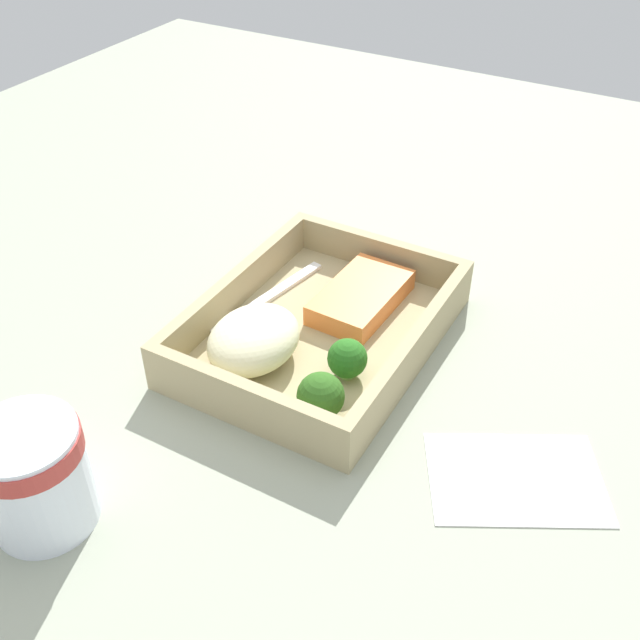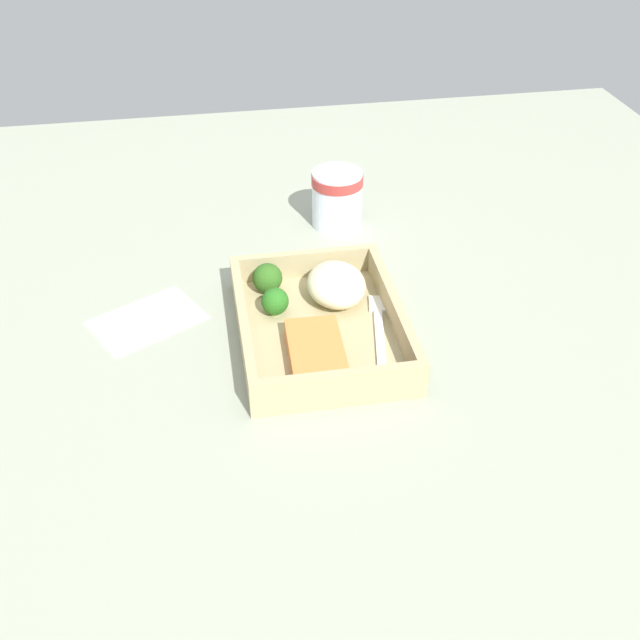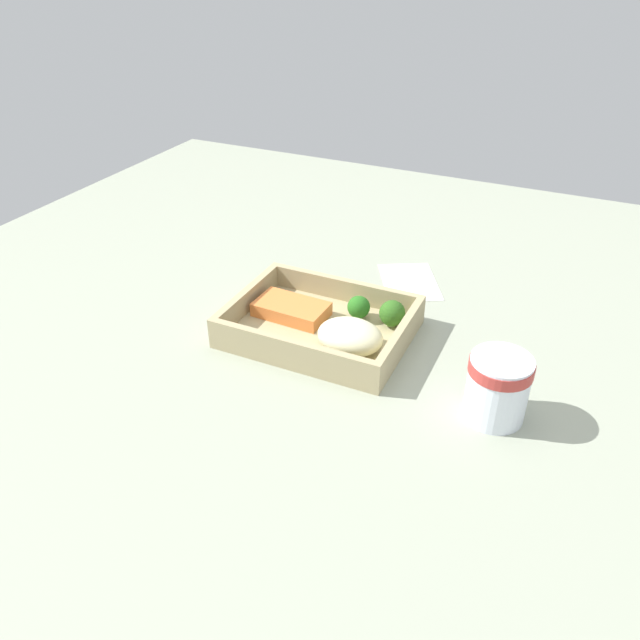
% 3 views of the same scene
% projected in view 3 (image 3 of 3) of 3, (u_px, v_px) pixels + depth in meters
% --- Properties ---
extents(ground_plane, '(1.60, 1.60, 0.02)m').
position_uv_depth(ground_plane, '(320.00, 340.00, 0.99)').
color(ground_plane, gray).
extents(takeout_tray, '(0.27, 0.21, 0.01)m').
position_uv_depth(takeout_tray, '(320.00, 331.00, 0.98)').
color(takeout_tray, tan).
rests_on(takeout_tray, ground_plane).
extents(tray_rim, '(0.27, 0.21, 0.04)m').
position_uv_depth(tray_rim, '(320.00, 318.00, 0.97)').
color(tray_rim, tan).
rests_on(tray_rim, takeout_tray).
extents(salmon_fillet, '(0.12, 0.07, 0.02)m').
position_uv_depth(salmon_fillet, '(291.00, 309.00, 1.00)').
color(salmon_fillet, orange).
rests_on(salmon_fillet, takeout_tray).
extents(mashed_potatoes, '(0.10, 0.08, 0.05)m').
position_uv_depth(mashed_potatoes, '(350.00, 336.00, 0.92)').
color(mashed_potatoes, beige).
rests_on(mashed_potatoes, takeout_tray).
extents(broccoli_floret_1, '(0.04, 0.04, 0.04)m').
position_uv_depth(broccoli_floret_1, '(392.00, 314.00, 0.97)').
color(broccoli_floret_1, '#789E59').
rests_on(broccoli_floret_1, takeout_tray).
extents(broccoli_floret_2, '(0.04, 0.04, 0.04)m').
position_uv_depth(broccoli_floret_2, '(359.00, 307.00, 0.99)').
color(broccoli_floret_2, '#88AF65').
rests_on(broccoli_floret_2, takeout_tray).
extents(fork, '(0.16, 0.05, 0.00)m').
position_uv_depth(fork, '(291.00, 350.00, 0.92)').
color(fork, white).
rests_on(fork, takeout_tray).
extents(paper_cup, '(0.08, 0.08, 0.09)m').
position_uv_depth(paper_cup, '(498.00, 385.00, 0.79)').
color(paper_cup, white).
rests_on(paper_cup, ground_plane).
extents(receipt_slip, '(0.15, 0.17, 0.00)m').
position_uv_depth(receipt_slip, '(409.00, 281.00, 1.13)').
color(receipt_slip, white).
rests_on(receipt_slip, ground_plane).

